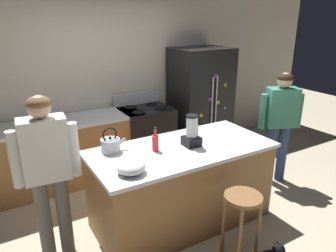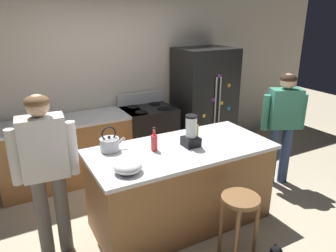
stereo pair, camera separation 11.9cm
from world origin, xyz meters
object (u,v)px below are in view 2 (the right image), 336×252
(refrigerator, at_px, (204,102))
(bottle_vinegar, at_px, (196,131))
(bottle_soda, at_px, (154,142))
(tea_kettle, at_px, (110,144))
(stove_range, at_px, (149,136))
(bar_stool, at_px, (240,211))
(kitchen_island, at_px, (181,185))
(blender_appliance, at_px, (191,133))
(person_by_sink_right, at_px, (283,119))
(mixing_bowl, at_px, (128,166))
(person_by_island_left, at_px, (46,163))

(refrigerator, relative_size, bottle_vinegar, 7.46)
(refrigerator, distance_m, bottle_soda, 2.15)
(refrigerator, height_order, tea_kettle, refrigerator)
(stove_range, relative_size, bar_stool, 1.64)
(kitchen_island, height_order, refrigerator, refrigerator)
(bar_stool, relative_size, tea_kettle, 2.43)
(bottle_soda, distance_m, bottle_vinegar, 0.59)
(bar_stool, distance_m, blender_appliance, 0.93)
(person_by_sink_right, xyz_separation_m, bar_stool, (-1.46, -0.88, -0.42))
(tea_kettle, bearing_deg, bar_stool, -49.49)
(bar_stool, relative_size, blender_appliance, 1.93)
(kitchen_island, bearing_deg, refrigerator, 48.62)
(stove_range, distance_m, mixing_bowl, 2.11)
(stove_range, bearing_deg, blender_appliance, -97.72)
(person_by_sink_right, bearing_deg, bottle_soda, -178.55)
(refrigerator, xyz_separation_m, mixing_bowl, (-2.03, -1.75, 0.10))
(stove_range, xyz_separation_m, mixing_bowl, (-1.03, -1.78, 0.51))
(bar_stool, height_order, bottle_soda, bottle_soda)
(refrigerator, distance_m, mixing_bowl, 2.68)
(stove_range, height_order, blender_appliance, blender_appliance)
(bottle_soda, xyz_separation_m, tea_kettle, (-0.41, 0.21, -0.02))
(person_by_sink_right, height_order, blender_appliance, person_by_sink_right)
(stove_range, xyz_separation_m, bottle_soda, (-0.61, -1.45, 0.54))
(blender_appliance, bearing_deg, tea_kettle, 160.39)
(blender_appliance, bearing_deg, stove_range, 82.28)
(person_by_sink_right, xyz_separation_m, blender_appliance, (-1.54, -0.13, 0.13))
(bar_stool, bearing_deg, tea_kettle, 130.51)
(stove_range, relative_size, bottle_soda, 4.28)
(refrigerator, height_order, bottle_vinegar, refrigerator)
(refrigerator, height_order, mixing_bowl, refrigerator)
(bottle_soda, height_order, tea_kettle, tea_kettle)
(bar_stool, distance_m, bottle_soda, 1.08)
(bottle_vinegar, bearing_deg, blender_appliance, -135.75)
(bottle_vinegar, bearing_deg, tea_kettle, 173.52)
(bar_stool, height_order, blender_appliance, blender_appliance)
(bottle_soda, height_order, mixing_bowl, bottle_soda)
(bar_stool, bearing_deg, bottle_vinegar, 83.78)
(mixing_bowl, relative_size, tea_kettle, 0.96)
(person_by_sink_right, bearing_deg, stove_range, 133.42)
(tea_kettle, bearing_deg, bottle_vinegar, -6.48)
(kitchen_island, relative_size, tea_kettle, 7.22)
(person_by_island_left, bearing_deg, tea_kettle, 11.24)
(refrigerator, relative_size, tea_kettle, 6.39)
(mixing_bowl, bearing_deg, refrigerator, 40.77)
(kitchen_island, height_order, bottle_vinegar, bottle_vinegar)
(person_by_sink_right, height_order, mixing_bowl, person_by_sink_right)
(kitchen_island, xyz_separation_m, person_by_sink_right, (1.65, 0.12, 0.48))
(kitchen_island, xyz_separation_m, bottle_soda, (-0.29, 0.07, 0.55))
(person_by_sink_right, height_order, bar_stool, person_by_sink_right)
(bottle_soda, bearing_deg, bottle_vinegar, 9.45)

